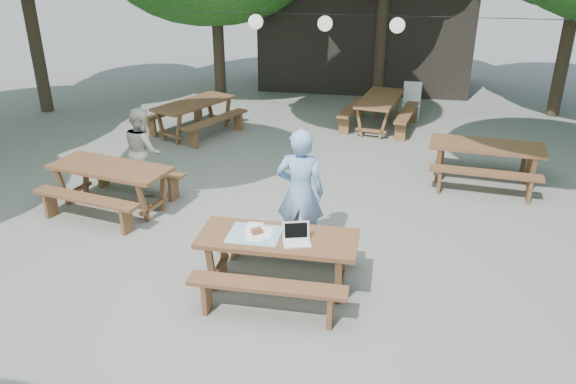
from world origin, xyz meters
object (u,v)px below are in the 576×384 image
Objects in this scene: plastic_chair at (411,109)px; woman at (300,193)px; main_picnic_table at (278,261)px; second_person at (143,150)px; picnic_table_nw at (113,186)px.

woman is at bearing -101.19° from plastic_chair.
main_picnic_table is 1.32× the size of second_person.
woman reaches higher than picnic_table_nw.
woman is 1.22× the size of second_person.
woman is (3.30, -0.84, 0.53)m from picnic_table_nw.
plastic_chair is (1.67, 6.95, -0.67)m from woman.
plastic_chair is at bearing -79.41° from second_person.
main_picnic_table is 0.92× the size of picnic_table_nw.
picnic_table_nw is at bearing 150.09° from main_picnic_table.
picnic_table_nw is 1.44× the size of second_person.
second_person is 1.68× the size of plastic_chair.
plastic_chair is at bearing 77.30° from main_picnic_table.
woman reaches higher than plastic_chair.
picnic_table_nw is 7.88m from plastic_chair.
second_person is 7.13m from plastic_chair.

